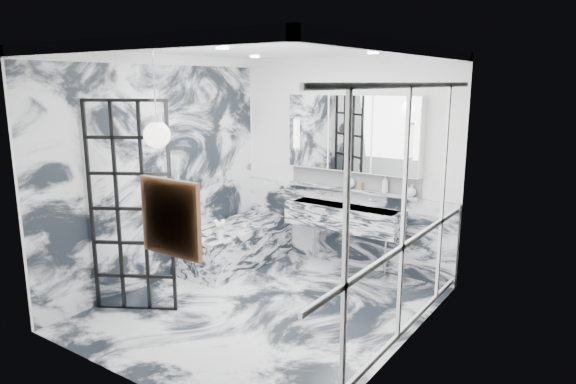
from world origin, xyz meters
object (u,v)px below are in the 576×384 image
Objects in this scene: crittall_door at (131,209)px; trough_sink at (344,217)px; mirror_cabinet at (352,133)px; bathtub at (236,245)px.

trough_sink is (1.31, 2.38, -0.42)m from crittall_door.
crittall_door is at bearing -117.15° from mirror_cabinet.
bathtub is at bearing -153.52° from trough_sink.
crittall_door reaches higher than trough_sink.
mirror_cabinet is (1.31, 2.55, 0.67)m from crittall_door.
crittall_door is at bearing -118.78° from trough_sink.
mirror_cabinet is at bearing 32.06° from bathtub.
trough_sink is 0.97× the size of bathtub.
mirror_cabinet is (-0.00, 0.17, 1.09)m from trough_sink.
mirror_cabinet reaches higher than bathtub.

